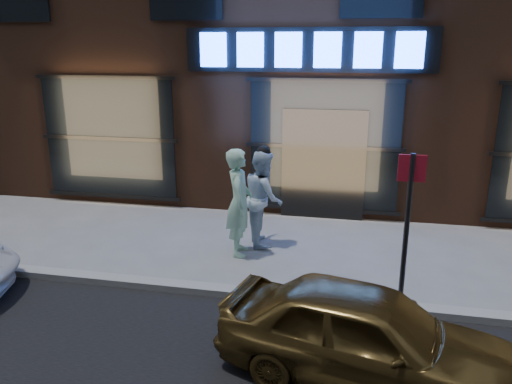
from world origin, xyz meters
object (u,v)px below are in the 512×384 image
Objects in this scene: man_cap at (263,197)px; gold_sedan at (367,336)px; man_bowtie at (239,202)px; sign_post at (407,218)px.

gold_sedan is at bearing -171.90° from man_cap.
man_cap reaches higher than gold_sedan.
man_cap is 4.32m from gold_sedan.
man_bowtie is 3.17m from sign_post.
man_bowtie is 0.85× the size of sign_post.
sign_post reaches higher than gold_sedan.
man_cap is (0.33, 0.60, -0.07)m from man_bowtie.
man_bowtie is 3.98m from gold_sedan.
sign_post reaches higher than man_cap.
man_cap is at bearing 39.63° from gold_sedan.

